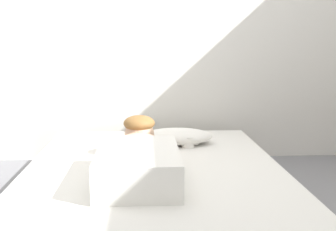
% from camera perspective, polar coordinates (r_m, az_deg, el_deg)
% --- Properties ---
extents(back_wall, '(4.42, 0.12, 2.50)m').
position_cam_1_polar(back_wall, '(3.61, -2.28, 13.87)').
color(back_wall, silver).
rests_on(back_wall, ground).
extents(bed, '(1.56, 2.02, 0.28)m').
position_cam_1_polar(bed, '(2.54, -1.90, -10.01)').
color(bed, '#726051').
rests_on(bed, ground).
extents(pillow, '(0.52, 0.32, 0.11)m').
position_cam_1_polar(pillow, '(3.00, 1.17, -2.88)').
color(pillow, white).
rests_on(pillow, bed).
extents(person_lying, '(0.43, 0.92, 0.27)m').
position_cam_1_polar(person_lying, '(2.31, -4.06, -5.57)').
color(person_lying, white).
rests_on(person_lying, bed).
extents(coffee_cup, '(0.12, 0.09, 0.07)m').
position_cam_1_polar(coffee_cup, '(2.91, 2.81, -3.65)').
color(coffee_cup, white).
rests_on(coffee_cup, bed).
extents(cell_phone, '(0.07, 0.14, 0.01)m').
position_cam_1_polar(cell_phone, '(2.62, -1.48, -5.92)').
color(cell_phone, black).
rests_on(cell_phone, bed).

